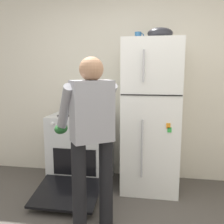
% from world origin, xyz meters
% --- Properties ---
extents(kitchen_wall_back, '(6.00, 0.10, 2.70)m').
position_xyz_m(kitchen_wall_back, '(0.00, 1.95, 1.35)').
color(kitchen_wall_back, silver).
rests_on(kitchen_wall_back, ground).
extents(refrigerator, '(0.68, 0.72, 1.84)m').
position_xyz_m(refrigerator, '(0.38, 1.57, 0.92)').
color(refrigerator, white).
rests_on(refrigerator, ground).
extents(stove_range, '(0.76, 1.22, 0.92)m').
position_xyz_m(stove_range, '(-0.52, 1.55, 0.45)').
color(stove_range, silver).
rests_on(stove_range, ground).
extents(person_cook, '(0.65, 0.68, 1.60)m').
position_xyz_m(person_cook, '(-0.14, 0.59, 0.95)').
color(person_cook, black).
rests_on(person_cook, ground).
extents(red_pot, '(0.35, 0.25, 0.13)m').
position_xyz_m(red_pot, '(-0.36, 1.52, 0.99)').
color(red_pot, '#236638').
rests_on(red_pot, stove_range).
extents(coffee_mug, '(0.11, 0.08, 0.10)m').
position_xyz_m(coffee_mug, '(0.20, 1.62, 1.89)').
color(coffee_mug, '#2D6093').
rests_on(coffee_mug, refrigerator).
extents(pepper_mill, '(0.05, 0.05, 0.16)m').
position_xyz_m(pepper_mill, '(-0.82, 1.77, 1.00)').
color(pepper_mill, brown).
rests_on(pepper_mill, stove_range).
extents(mixing_bowl, '(0.29, 0.29, 0.13)m').
position_xyz_m(mixing_bowl, '(0.46, 1.57, 1.91)').
color(mixing_bowl, black).
rests_on(mixing_bowl, refrigerator).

